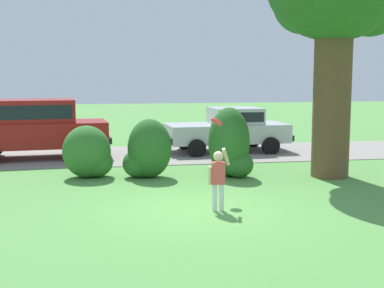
{
  "coord_description": "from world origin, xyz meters",
  "views": [
    {
      "loc": [
        -1.92,
        -10.37,
        2.71
      ],
      "look_at": [
        0.18,
        1.75,
        1.1
      ],
      "focal_mm": 49.65,
      "sensor_mm": 36.0,
      "label": 1
    }
  ],
  "objects_px": {
    "child_thrower": "(218,176)",
    "frisbee": "(217,122)",
    "parked_sedan": "(229,128)",
    "parked_suv": "(36,126)"
  },
  "relations": [
    {
      "from": "parked_suv",
      "to": "frisbee",
      "type": "xyz_separation_m",
      "value": [
        4.57,
        -6.35,
        0.61
      ]
    },
    {
      "from": "parked_sedan",
      "to": "frisbee",
      "type": "relative_size",
      "value": 15.26
    },
    {
      "from": "parked_suv",
      "to": "frisbee",
      "type": "distance_m",
      "value": 7.85
    },
    {
      "from": "parked_suv",
      "to": "child_thrower",
      "type": "xyz_separation_m",
      "value": [
        4.35,
        -7.52,
        -0.36
      ]
    },
    {
      "from": "parked_sedan",
      "to": "child_thrower",
      "type": "relative_size",
      "value": 3.5
    },
    {
      "from": "child_thrower",
      "to": "frisbee",
      "type": "distance_m",
      "value": 1.54
    },
    {
      "from": "parked_suv",
      "to": "child_thrower",
      "type": "distance_m",
      "value": 8.69
    },
    {
      "from": "parked_sedan",
      "to": "frisbee",
      "type": "bearing_deg",
      "value": -106.03
    },
    {
      "from": "parked_suv",
      "to": "child_thrower",
      "type": "relative_size",
      "value": 3.76
    },
    {
      "from": "child_thrower",
      "to": "frisbee",
      "type": "relative_size",
      "value": 4.36
    }
  ]
}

